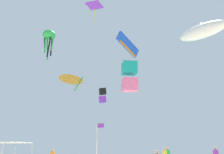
{
  "coord_description": "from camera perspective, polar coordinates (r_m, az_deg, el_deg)",
  "views": [
    {
      "loc": [
        1.99,
        -18.14,
        1.71
      ],
      "look_at": [
        -1.38,
        7.43,
        9.36
      ],
      "focal_mm": 38.9,
      "sensor_mm": 36.0,
      "label": 1
    }
  ],
  "objects": [
    {
      "name": "canopy_tent",
      "position": [
        21.04,
        -23.07,
        -14.24
      ],
      "size": [
        2.65,
        2.73,
        2.21
      ],
      "color": "#B2B2B7",
      "rests_on": "ground"
    },
    {
      "name": "person_leftmost",
      "position": [
        29.33,
        13.04,
        -17.29
      ],
      "size": [
        0.45,
        0.45,
        1.89
      ],
      "rotation": [
        0.0,
        0.0,
        3.74
      ],
      "color": "brown",
      "rests_on": "ground"
    },
    {
      "name": "banner_flag",
      "position": [
        20.14,
        -3.4,
        -15.02
      ],
      "size": [
        0.61,
        0.06,
        3.7
      ],
      "color": "silver",
      "rests_on": "ground"
    },
    {
      "name": "kite_box_black",
      "position": [
        41.55,
        -2.24,
        -4.35
      ],
      "size": [
        1.48,
        1.4,
        2.51
      ],
      "rotation": [
        0.0,
        0.0,
        1.82
      ],
      "color": "black"
    },
    {
      "name": "kite_parafoil_blue",
      "position": [
        48.69,
        3.75,
        7.5
      ],
      "size": [
        4.3,
        5.51,
        4.02
      ],
      "rotation": [
        0.0,
        0.0,
        0.99
      ],
      "color": "blue"
    },
    {
      "name": "kite_delta_orange",
      "position": [
        48.77,
        -9.53,
        -0.15
      ],
      "size": [
        6.66,
        6.69,
        4.09
      ],
      "rotation": [
        0.0,
        0.0,
        2.64
      ],
      "color": "orange"
    },
    {
      "name": "kite_diamond_purple",
      "position": [
        38.06,
        -4.15,
        16.25
      ],
      "size": [
        2.67,
        2.67,
        2.99
      ],
      "rotation": [
        0.0,
        0.0,
        4.44
      ],
      "color": "purple"
    },
    {
      "name": "kite_inflatable_white",
      "position": [
        28.22,
        20.5,
        10.1
      ],
      "size": [
        5.44,
        4.77,
        2.18
      ],
      "rotation": [
        0.0,
        0.0,
        5.64
      ],
      "color": "white"
    },
    {
      "name": "kite_octopus_green",
      "position": [
        36.14,
        -14.58,
        9.26
      ],
      "size": [
        1.87,
        1.87,
        4.27
      ],
      "rotation": [
        0.0,
        0.0,
        0.03
      ],
      "color": "green"
    },
    {
      "name": "kite_box_teal",
      "position": [
        22.73,
        4.13,
        0.12
      ],
      "size": [
        1.64,
        1.7,
        2.88
      ],
      "rotation": [
        0.0,
        0.0,
        3.4
      ],
      "color": "teal"
    }
  ]
}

